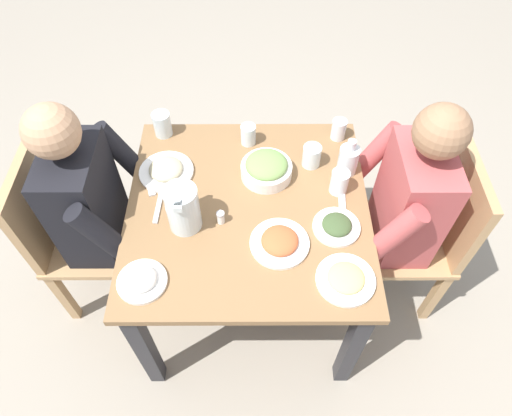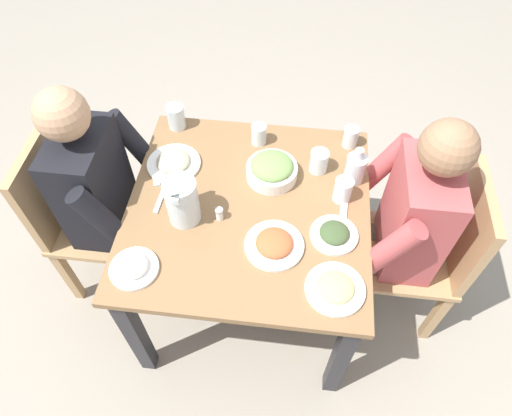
{
  "view_description": "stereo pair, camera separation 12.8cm",
  "coord_description": "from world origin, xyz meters",
  "px_view_note": "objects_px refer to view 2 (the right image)",
  "views": [
    {
      "loc": [
        -1.05,
        -0.03,
        2.1
      ],
      "look_at": [
        -0.01,
        -0.03,
        0.72
      ],
      "focal_mm": 32.33,
      "sensor_mm": 36.0,
      "label": 1
    },
    {
      "loc": [
        -1.05,
        -0.16,
        2.1
      ],
      "look_at": [
        -0.01,
        -0.03,
        0.72
      ],
      "focal_mm": 32.33,
      "sensor_mm": 36.0,
      "label": 2
    }
  ],
  "objects_px": {
    "diner_far": "(118,196)",
    "water_pitcher": "(182,201)",
    "oil_carafe": "(355,170)",
    "salt_shaker": "(219,214)",
    "chair_near": "(430,248)",
    "salad_bowl": "(272,169)",
    "water_glass_near_left": "(319,161)",
    "plate_yoghurt": "(134,267)",
    "chair_far": "(81,212)",
    "plate_rice_curry": "(274,244)",
    "plate_dolmas": "(334,234)",
    "water_glass_far_right": "(351,137)",
    "water_glass_center": "(343,190)",
    "diner_near": "(388,223)",
    "plate_fries": "(335,288)",
    "water_glass_near_right": "(176,117)",
    "plate_beans": "(174,162)",
    "dining_table": "(249,224)",
    "water_glass_by_pitcher": "(259,134)"
  },
  "relations": [
    {
      "from": "water_glass_center",
      "to": "salt_shaker",
      "type": "height_order",
      "value": "water_glass_center"
    },
    {
      "from": "plate_beans",
      "to": "water_glass_by_pitcher",
      "type": "xyz_separation_m",
      "value": [
        0.17,
        -0.33,
        0.03
      ]
    },
    {
      "from": "plate_fries",
      "to": "water_glass_near_right",
      "type": "height_order",
      "value": "water_glass_near_right"
    },
    {
      "from": "chair_far",
      "to": "plate_rice_curry",
      "type": "distance_m",
      "value": 0.93
    },
    {
      "from": "chair_near",
      "to": "water_glass_near_right",
      "type": "distance_m",
      "value": 1.2
    },
    {
      "from": "salad_bowl",
      "to": "oil_carafe",
      "type": "distance_m",
      "value": 0.32
    },
    {
      "from": "dining_table",
      "to": "water_glass_near_right",
      "type": "relative_size",
      "value": 8.52
    },
    {
      "from": "chair_far",
      "to": "oil_carafe",
      "type": "distance_m",
      "value": 1.19
    },
    {
      "from": "diner_near",
      "to": "water_pitcher",
      "type": "height_order",
      "value": "diner_near"
    },
    {
      "from": "chair_far",
      "to": "water_pitcher",
      "type": "distance_m",
      "value": 0.63
    },
    {
      "from": "plate_dolmas",
      "to": "chair_near",
      "type": "bearing_deg",
      "value": -71.36
    },
    {
      "from": "diner_far",
      "to": "water_glass_far_right",
      "type": "distance_m",
      "value": 0.99
    },
    {
      "from": "plate_rice_curry",
      "to": "water_glass_near_left",
      "type": "bearing_deg",
      "value": -19.84
    },
    {
      "from": "salad_bowl",
      "to": "water_glass_far_right",
      "type": "height_order",
      "value": "same"
    },
    {
      "from": "chair_near",
      "to": "salad_bowl",
      "type": "relative_size",
      "value": 4.2
    },
    {
      "from": "water_glass_center",
      "to": "oil_carafe",
      "type": "height_order",
      "value": "oil_carafe"
    },
    {
      "from": "plate_dolmas",
      "to": "water_glass_by_pitcher",
      "type": "height_order",
      "value": "water_glass_by_pitcher"
    },
    {
      "from": "dining_table",
      "to": "water_pitcher",
      "type": "distance_m",
      "value": 0.32
    },
    {
      "from": "water_glass_near_left",
      "to": "plate_yoghurt",
      "type": "bearing_deg",
      "value": 131.61
    },
    {
      "from": "water_pitcher",
      "to": "water_glass_near_left",
      "type": "height_order",
      "value": "water_pitcher"
    },
    {
      "from": "water_glass_center",
      "to": "oil_carafe",
      "type": "distance_m",
      "value": 0.11
    },
    {
      "from": "plate_fries",
      "to": "plate_dolmas",
      "type": "xyz_separation_m",
      "value": [
        0.22,
        0.01,
        0.0
      ]
    },
    {
      "from": "plate_yoghurt",
      "to": "salt_shaker",
      "type": "height_order",
      "value": "salt_shaker"
    },
    {
      "from": "plate_rice_curry",
      "to": "plate_yoghurt",
      "type": "xyz_separation_m",
      "value": [
        -0.15,
        0.47,
        0.0
      ]
    },
    {
      "from": "chair_far",
      "to": "diner_near",
      "type": "height_order",
      "value": "diner_near"
    },
    {
      "from": "plate_dolmas",
      "to": "water_glass_near_right",
      "type": "height_order",
      "value": "water_glass_near_right"
    },
    {
      "from": "water_glass_near_right",
      "to": "oil_carafe",
      "type": "xyz_separation_m",
      "value": [
        -0.22,
        -0.76,
        0.0
      ]
    },
    {
      "from": "plate_fries",
      "to": "water_glass_center",
      "type": "relative_size",
      "value": 2.01
    },
    {
      "from": "chair_near",
      "to": "water_glass_center",
      "type": "relative_size",
      "value": 8.45
    },
    {
      "from": "water_glass_center",
      "to": "water_glass_near_left",
      "type": "xyz_separation_m",
      "value": [
        0.14,
        0.1,
        -0.0
      ]
    },
    {
      "from": "chair_near",
      "to": "plate_dolmas",
      "type": "distance_m",
      "value": 0.51
    },
    {
      "from": "salt_shaker",
      "to": "water_glass_center",
      "type": "bearing_deg",
      "value": -71.53
    },
    {
      "from": "diner_far",
      "to": "plate_fries",
      "type": "relative_size",
      "value": 5.65
    },
    {
      "from": "oil_carafe",
      "to": "salt_shaker",
      "type": "distance_m",
      "value": 0.55
    },
    {
      "from": "plate_beans",
      "to": "plate_yoghurt",
      "type": "distance_m",
      "value": 0.49
    },
    {
      "from": "salt_shaker",
      "to": "water_glass_far_right",
      "type": "bearing_deg",
      "value": -47.18
    },
    {
      "from": "water_glass_near_left",
      "to": "oil_carafe",
      "type": "height_order",
      "value": "oil_carafe"
    },
    {
      "from": "salt_shaker",
      "to": "plate_yoghurt",
      "type": "bearing_deg",
      "value": 134.53
    },
    {
      "from": "salad_bowl",
      "to": "oil_carafe",
      "type": "height_order",
      "value": "oil_carafe"
    },
    {
      "from": "water_glass_by_pitcher",
      "to": "plate_yoghurt",
      "type": "bearing_deg",
      "value": 151.86
    },
    {
      "from": "diner_far",
      "to": "plate_yoghurt",
      "type": "xyz_separation_m",
      "value": [
        -0.37,
        -0.19,
        0.1
      ]
    },
    {
      "from": "oil_carafe",
      "to": "plate_beans",
      "type": "bearing_deg",
      "value": 90.83
    },
    {
      "from": "plate_fries",
      "to": "water_glass_far_right",
      "type": "height_order",
      "value": "water_glass_far_right"
    },
    {
      "from": "diner_far",
      "to": "water_pitcher",
      "type": "height_order",
      "value": "diner_far"
    },
    {
      "from": "plate_beans",
      "to": "water_glass_near_left",
      "type": "distance_m",
      "value": 0.59
    },
    {
      "from": "water_glass_far_right",
      "to": "water_glass_near_left",
      "type": "bearing_deg",
      "value": 140.83
    },
    {
      "from": "chair_near",
      "to": "salt_shaker",
      "type": "relative_size",
      "value": 15.76
    },
    {
      "from": "water_pitcher",
      "to": "water_glass_center",
      "type": "distance_m",
      "value": 0.6
    },
    {
      "from": "salad_bowl",
      "to": "plate_dolmas",
      "type": "height_order",
      "value": "salad_bowl"
    },
    {
      "from": "water_glass_center",
      "to": "plate_dolmas",
      "type": "bearing_deg",
      "value": 171.97
    }
  ]
}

